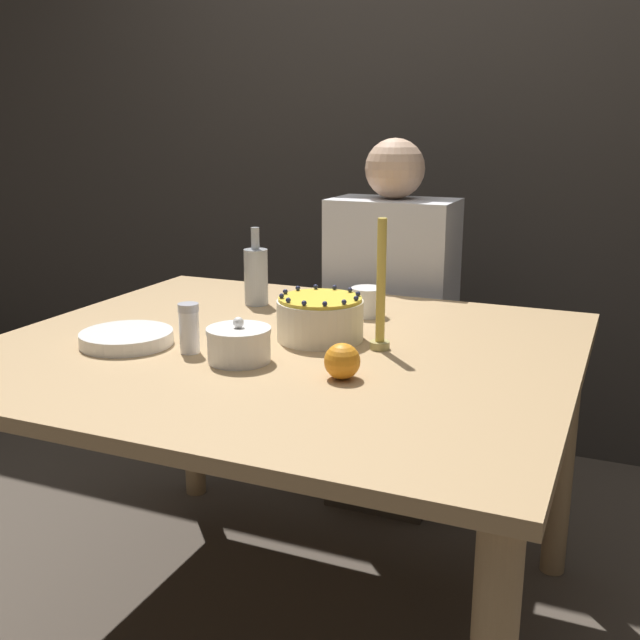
% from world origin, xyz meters
% --- Properties ---
extents(ground_plane, '(12.00, 12.00, 0.00)m').
position_xyz_m(ground_plane, '(0.00, 0.00, 0.00)').
color(ground_plane, '#4C4238').
extents(wall_behind, '(8.00, 0.05, 2.60)m').
position_xyz_m(wall_behind, '(0.00, 1.40, 1.30)').
color(wall_behind, '#38332D').
rests_on(wall_behind, ground_plane).
extents(dining_table, '(1.34, 1.19, 0.77)m').
position_xyz_m(dining_table, '(0.00, 0.00, 0.66)').
color(dining_table, tan).
rests_on(dining_table, ground_plane).
extents(cake, '(0.21, 0.21, 0.12)m').
position_xyz_m(cake, '(0.07, 0.07, 0.82)').
color(cake, '#EFE5CC').
rests_on(cake, dining_table).
extents(sugar_bowl, '(0.14, 0.14, 0.10)m').
position_xyz_m(sugar_bowl, '(-0.03, -0.15, 0.80)').
color(sugar_bowl, white).
rests_on(sugar_bowl, dining_table).
extents(sugar_shaker, '(0.05, 0.05, 0.11)m').
position_xyz_m(sugar_shaker, '(-0.16, -0.14, 0.82)').
color(sugar_shaker, white).
rests_on(sugar_shaker, dining_table).
extents(plate_stack, '(0.22, 0.22, 0.03)m').
position_xyz_m(plate_stack, '(-0.33, -0.15, 0.78)').
color(plate_stack, white).
rests_on(plate_stack, dining_table).
extents(candle, '(0.05, 0.05, 0.30)m').
position_xyz_m(candle, '(0.23, 0.05, 0.89)').
color(candle, tan).
rests_on(candle, dining_table).
extents(bottle, '(0.07, 0.07, 0.22)m').
position_xyz_m(bottle, '(-0.24, 0.33, 0.85)').
color(bottle, '#B2B7BC').
rests_on(bottle, dining_table).
extents(cup, '(0.09, 0.09, 0.08)m').
position_xyz_m(cup, '(0.10, 0.33, 0.80)').
color(cup, white).
rests_on(cup, dining_table).
extents(orange_fruit_0, '(0.07, 0.07, 0.07)m').
position_xyz_m(orange_fruit_0, '(0.22, -0.17, 0.80)').
color(orange_fruit_0, orange).
rests_on(orange_fruit_0, dining_table).
extents(person_man_blue_shirt, '(0.40, 0.34, 1.22)m').
position_xyz_m(person_man_blue_shirt, '(0.02, 0.80, 0.53)').
color(person_man_blue_shirt, '#473D33').
rests_on(person_man_blue_shirt, ground_plane).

